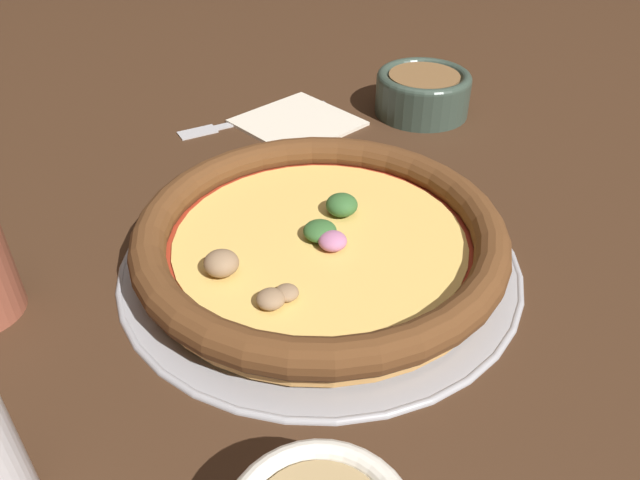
# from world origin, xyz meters

# --- Properties ---
(ground_plane) EXTENTS (3.00, 3.00, 0.00)m
(ground_plane) POSITION_xyz_m (0.00, 0.00, 0.00)
(ground_plane) COLOR #3D2616
(pizza_tray) EXTENTS (0.35, 0.35, 0.01)m
(pizza_tray) POSITION_xyz_m (0.00, 0.00, 0.00)
(pizza_tray) COLOR #9E9EA3
(pizza_tray) RESTS_ON ground_plane
(pizza) EXTENTS (0.32, 0.32, 0.04)m
(pizza) POSITION_xyz_m (0.00, -0.00, 0.03)
(pizza) COLOR tan
(pizza) RESTS_ON pizza_tray
(bowl_far) EXTENTS (0.12, 0.12, 0.05)m
(bowl_far) POSITION_xyz_m (-0.16, 0.29, 0.03)
(bowl_far) COLOR #334238
(bowl_far) RESTS_ON ground_plane
(napkin) EXTENTS (0.14, 0.14, 0.01)m
(napkin) POSITION_xyz_m (-0.23, 0.14, 0.00)
(napkin) COLOR beige
(napkin) RESTS_ON ground_plane
(fork) EXTENTS (0.05, 0.20, 0.00)m
(fork) POSITION_xyz_m (-0.28, 0.10, 0.00)
(fork) COLOR #B7B7BC
(fork) RESTS_ON ground_plane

